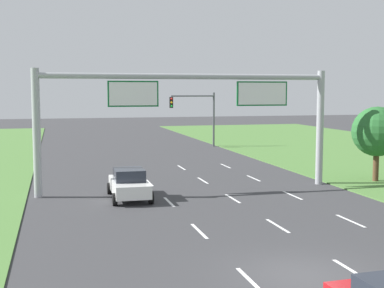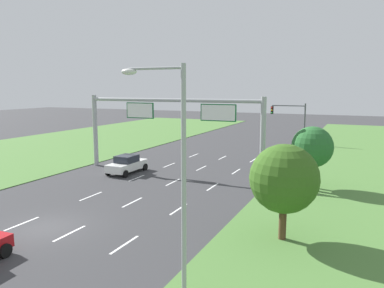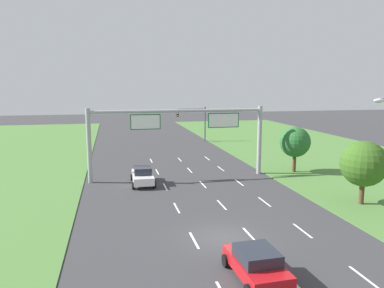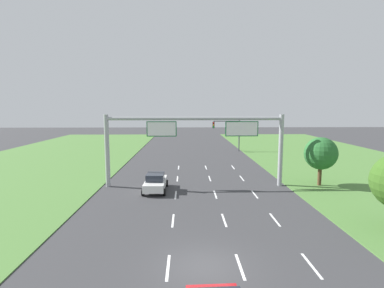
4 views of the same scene
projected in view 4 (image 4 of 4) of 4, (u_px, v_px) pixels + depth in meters
ground_plane at (204, 267)px, 14.49m from camera, size 200.00×200.00×0.00m
lane_dashes_inner_left at (171, 240)px, 17.42m from camera, size 0.14×44.40×0.01m
lane_dashes_inner_right at (231, 239)px, 17.50m from camera, size 0.14×44.40×0.01m
lane_dashes_slip at (290, 239)px, 17.59m from camera, size 0.14×44.40×0.01m
car_near_red at (155, 182)px, 27.56m from camera, size 2.11×4.28×1.63m
sign_gantry at (196, 136)px, 28.74m from camera, size 17.24×0.44×7.00m
traffic_light_mast at (228, 129)px, 52.00m from camera, size 4.76×0.49×5.60m
roadside_tree_mid at (321, 154)px, 29.03m from camera, size 3.15×3.15×4.80m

